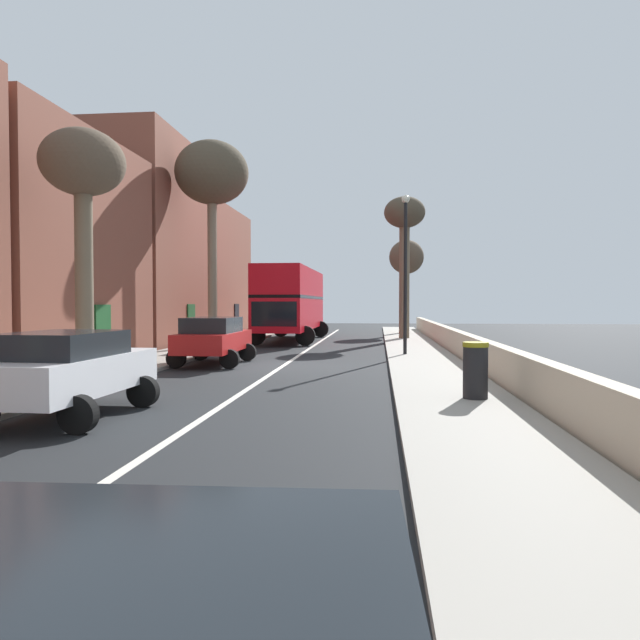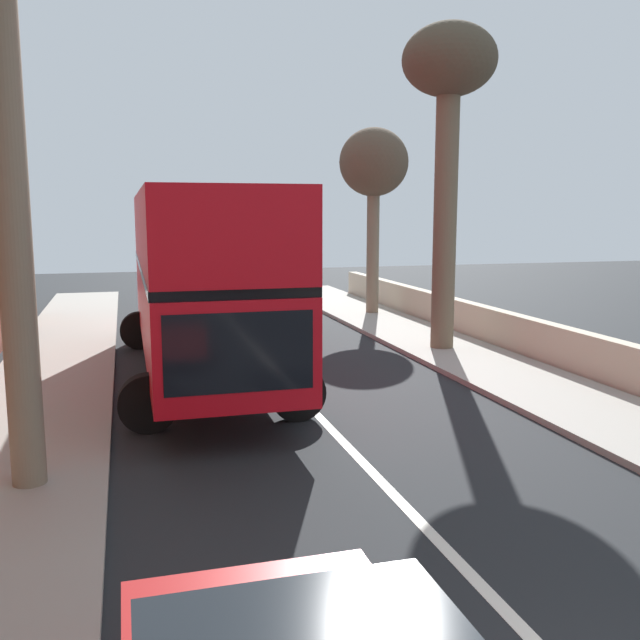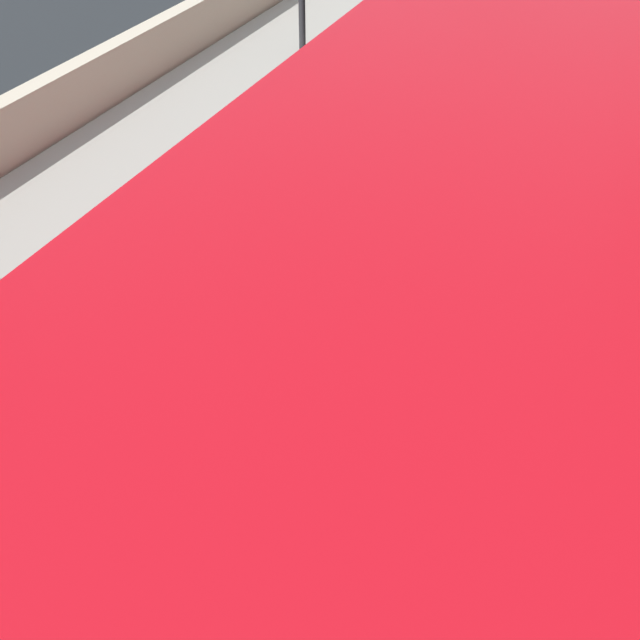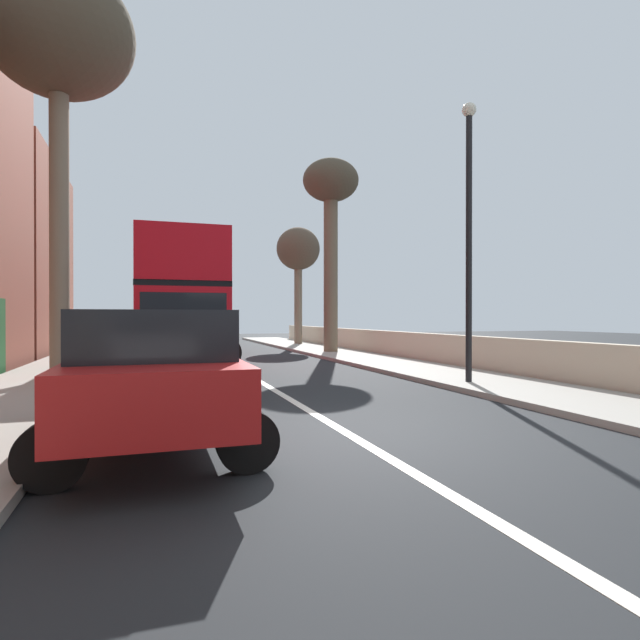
{
  "view_description": "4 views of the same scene",
  "coord_description": "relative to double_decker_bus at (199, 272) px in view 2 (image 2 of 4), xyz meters",
  "views": [
    {
      "loc": [
        3.25,
        -19.35,
        2.14
      ],
      "look_at": [
        0.5,
        7.5,
        1.35
      ],
      "focal_mm": 32.16,
      "sensor_mm": 36.0,
      "label": 1
    },
    {
      "loc": [
        -3.26,
        -2.36,
        3.66
      ],
      "look_at": [
        0.55,
        11.26,
        1.46
      ],
      "focal_mm": 39.17,
      "sensor_mm": 36.0,
      "label": 2
    },
    {
      "loc": [
        -1.98,
        17.38,
        5.32
      ],
      "look_at": [
        -0.24,
        13.3,
        1.58
      ],
      "focal_mm": 39.43,
      "sensor_mm": 36.0,
      "label": 3
    },
    {
      "loc": [
        -2.52,
        -6.26,
        1.58
      ],
      "look_at": [
        1.96,
        7.31,
        1.5
      ],
      "focal_mm": 28.67,
      "sensor_mm": 36.0,
      "label": 4
    }
  ],
  "objects": [
    {
      "name": "double_decker_bus",
      "position": [
        0.0,
        0.0,
        0.0
      ],
      "size": [
        3.58,
        11.03,
        4.06
      ],
      "color": "red",
      "rests_on": "ground"
    },
    {
      "name": "street_tree_right_1",
      "position": [
        6.43,
        1.21,
        4.3
      ],
      "size": [
        2.38,
        2.38,
        8.19
      ],
      "color": "brown",
      "rests_on": "sidewalk_right"
    },
    {
      "name": "street_tree_right_3",
      "position": [
        6.86,
        7.82,
        2.82
      ],
      "size": [
        2.39,
        2.39,
        6.41
      ],
      "color": "#7A6B56",
      "rests_on": "sidewalk_right"
    }
  ]
}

